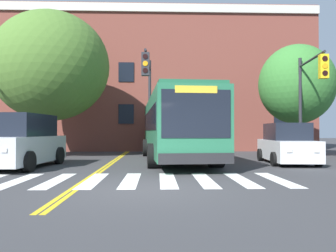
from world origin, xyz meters
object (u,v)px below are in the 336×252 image
object	(u,v)px
car_silver_near_lane	(21,142)
traffic_light_overhead	(148,87)
car_white_far_lane	(287,145)
street_tree_curbside_small	(50,67)
traffic_light_near_corner	(309,88)
street_tree_curbside_large	(297,85)
city_bus	(174,125)

from	to	relation	value
car_silver_near_lane	traffic_light_overhead	bearing A→B (deg)	31.74
car_white_far_lane	street_tree_curbside_small	world-z (taller)	street_tree_curbside_small
car_silver_near_lane	car_white_far_lane	xyz separation A→B (m)	(11.37, 1.31, -0.18)
traffic_light_near_corner	street_tree_curbside_small	world-z (taller)	street_tree_curbside_small
street_tree_curbside_large	car_silver_near_lane	bearing A→B (deg)	-159.93
traffic_light_near_corner	traffic_light_overhead	bearing A→B (deg)	168.93
traffic_light_near_corner	street_tree_curbside_large	distance (m)	3.43
car_white_far_lane	traffic_light_near_corner	xyz separation A→B (m)	(1.22, 0.31, 2.64)
traffic_light_near_corner	city_bus	bearing A→B (deg)	164.83
traffic_light_near_corner	car_white_far_lane	bearing A→B (deg)	-165.63
city_bus	car_white_far_lane	world-z (taller)	city_bus
city_bus	street_tree_curbside_large	distance (m)	7.59
city_bus	street_tree_curbside_small	distance (m)	8.08
car_silver_near_lane	traffic_light_near_corner	xyz separation A→B (m)	(12.59, 1.62, 2.45)
city_bus	traffic_light_near_corner	distance (m)	6.69
car_white_far_lane	street_tree_curbside_large	xyz separation A→B (m)	(2.03, 3.59, 3.25)
car_silver_near_lane	street_tree_curbside_small	distance (m)	6.92
traffic_light_overhead	traffic_light_near_corner	bearing A→B (deg)	-11.07
street_tree_curbside_small	car_white_far_lane	bearing A→B (deg)	-19.26
car_silver_near_lane	traffic_light_overhead	xyz separation A→B (m)	(5.02, 3.10, 2.66)
traffic_light_overhead	street_tree_curbside_small	size ratio (longest dim) A/B	0.62
city_bus	street_tree_curbside_small	bearing A→B (deg)	162.57
city_bus	traffic_light_overhead	xyz separation A→B (m)	(-1.33, -0.21, 1.92)
city_bus	street_tree_curbside_small	size ratio (longest dim) A/B	1.39
car_silver_near_lane	street_tree_curbside_small	world-z (taller)	street_tree_curbside_small
traffic_light_near_corner	traffic_light_overhead	size ratio (longest dim) A/B	0.95
city_bus	car_white_far_lane	xyz separation A→B (m)	(5.02, -2.00, -0.93)
car_silver_near_lane	traffic_light_near_corner	bearing A→B (deg)	7.34
city_bus	car_white_far_lane	distance (m)	5.48
traffic_light_overhead	car_silver_near_lane	bearing A→B (deg)	-148.26
car_silver_near_lane	street_tree_curbside_small	bearing A→B (deg)	96.71
city_bus	car_silver_near_lane	distance (m)	7.20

